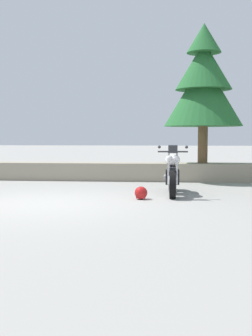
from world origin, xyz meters
TOP-DOWN VIEW (x-y plane):
  - ground_plane at (0.00, 0.00)m, footprint 120.00×120.00m
  - stone_wall at (0.00, 4.80)m, footprint 36.00×0.80m
  - motorcycle_white_centre at (2.68, 1.67)m, footprint 0.67×2.06m
  - rider_helmet at (1.99, 0.78)m, footprint 0.28×0.28m
  - pine_tree_mid_left at (3.64, 4.86)m, footprint 2.38×2.38m

SIDE VIEW (x-z plane):
  - ground_plane at x=0.00m, z-range 0.00..0.00m
  - rider_helmet at x=1.99m, z-range 0.00..0.28m
  - stone_wall at x=0.00m, z-range 0.00..0.55m
  - motorcycle_white_centre at x=2.68m, z-range -0.10..1.07m
  - pine_tree_mid_left at x=3.64m, z-range 0.87..5.10m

